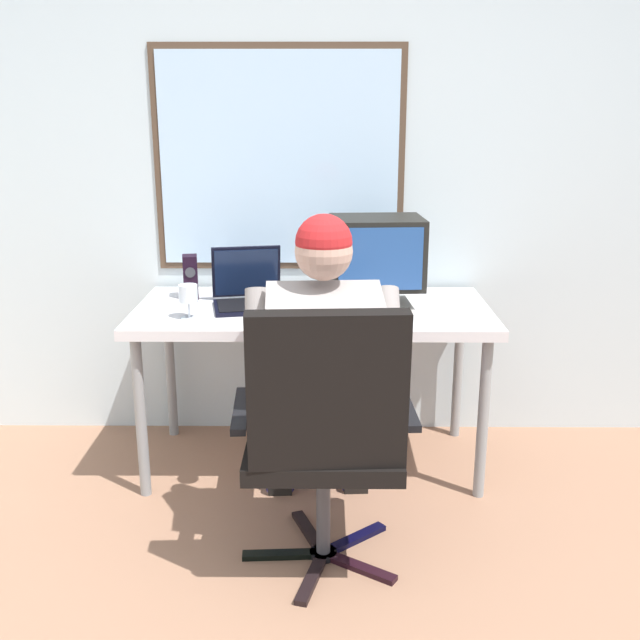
{
  "coord_description": "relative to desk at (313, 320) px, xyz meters",
  "views": [
    {
      "loc": [
        -0.21,
        -1.34,
        1.57
      ],
      "look_at": [
        -0.24,
        1.35,
        0.78
      ],
      "focal_mm": 41.46,
      "sensor_mm": 36.0,
      "label": 1
    }
  ],
  "objects": [
    {
      "name": "desk_speaker",
      "position": [
        -0.55,
        0.15,
        0.16
      ],
      "size": [
        0.08,
        0.09,
        0.19
      ],
      "color": "black",
      "rests_on": "desk"
    },
    {
      "name": "person_seated",
      "position": [
        0.04,
        -0.57,
        -0.03
      ],
      "size": [
        0.55,
        0.83,
        1.24
      ],
      "color": "navy",
      "rests_on": "ground"
    },
    {
      "name": "laptop",
      "position": [
        -0.28,
        0.04,
        0.13
      ],
      "size": [
        0.35,
        0.34,
        0.25
      ],
      "color": "black",
      "rests_on": "desk"
    },
    {
      "name": "crt_monitor",
      "position": [
        0.27,
        -0.0,
        0.29
      ],
      "size": [
        0.4,
        0.32,
        0.39
      ],
      "color": "beige",
      "rests_on": "desk"
    },
    {
      "name": "office_chair",
      "position": [
        0.06,
        -0.84,
        -0.11
      ],
      "size": [
        0.63,
        0.57,
        0.99
      ],
      "color": "black",
      "rests_on": "ground"
    },
    {
      "name": "desk",
      "position": [
        0.0,
        0.0,
        0.0
      ],
      "size": [
        1.52,
        0.72,
        0.74
      ],
      "color": "gray",
      "rests_on": "ground"
    },
    {
      "name": "wine_glass",
      "position": [
        -0.5,
        -0.18,
        0.16
      ],
      "size": [
        0.08,
        0.08,
        0.14
      ],
      "color": "silver",
      "rests_on": "desk"
    },
    {
      "name": "wall_rear",
      "position": [
        0.26,
        0.42,
        0.65
      ],
      "size": [
        5.25,
        0.08,
        2.66
      ],
      "color": "silver",
      "rests_on": "ground"
    }
  ]
}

